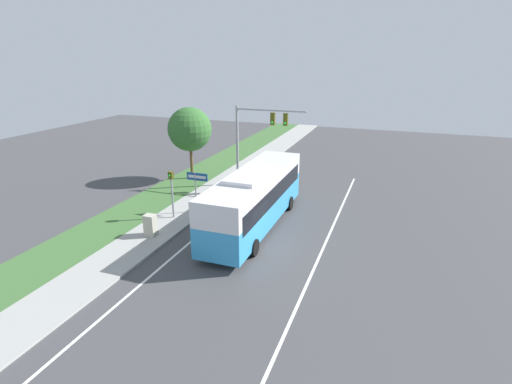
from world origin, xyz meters
TOP-DOWN VIEW (x-y plane):
  - ground_plane at (0.00, 0.00)m, footprint 80.00×80.00m
  - sidewalk at (-6.20, 0.00)m, footprint 2.80×80.00m
  - grass_verge at (-9.40, 0.00)m, footprint 3.60×80.00m
  - lane_divider_near at (-3.60, 0.00)m, footprint 0.14×30.00m
  - lane_divider_far at (3.60, 0.00)m, footprint 0.14×30.00m
  - bus at (-0.91, 2.72)m, footprint 2.74×11.31m
  - signal_gantry at (-3.42, 9.97)m, footprint 5.51×0.41m
  - pedestrian_signal at (-6.25, 2.08)m, footprint 0.28×0.34m
  - street_sign at (-5.22, 3.43)m, footprint 1.49×0.08m
  - utility_cabinet at (-6.05, -0.73)m, footprint 0.64×0.54m
  - roadside_tree at (-9.33, 10.18)m, footprint 3.58×3.58m

SIDE VIEW (x-z plane):
  - ground_plane at x=0.00m, z-range 0.00..0.00m
  - lane_divider_near at x=-3.60m, z-range 0.00..0.01m
  - lane_divider_far at x=3.60m, z-range 0.00..0.01m
  - grass_verge at x=-9.40m, z-range 0.00..0.10m
  - sidewalk at x=-6.20m, z-range 0.00..0.12m
  - utility_cabinet at x=-6.05m, z-range 0.12..1.37m
  - bus at x=-0.91m, z-range 0.18..3.86m
  - street_sign at x=-5.22m, z-range 0.65..3.52m
  - pedestrian_signal at x=-6.25m, z-range 0.57..3.74m
  - roadside_tree at x=-9.33m, z-range 1.28..7.23m
  - signal_gantry at x=-3.42m, z-range 1.33..7.71m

